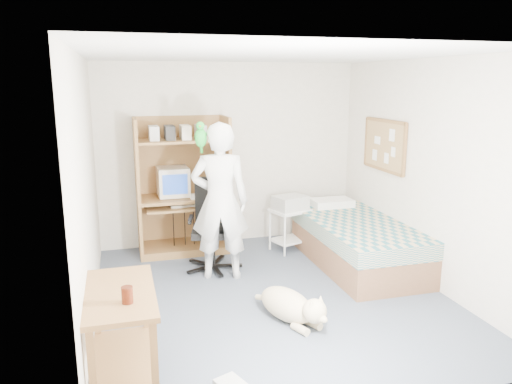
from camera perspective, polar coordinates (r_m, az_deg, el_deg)
floor at (r=5.47m, az=1.82°, el=-11.77°), size 4.00×4.00×0.00m
wall_back at (r=6.98m, az=-3.04°, el=4.33°), size 3.60×0.02×2.50m
wall_right at (r=5.87m, az=18.93°, el=2.06°), size 0.02×4.00×2.50m
wall_left at (r=4.86m, az=-18.76°, el=-0.03°), size 0.02×4.00×2.50m
ceiling at (r=4.98m, az=2.03°, el=15.40°), size 3.60×4.00×0.02m
computer_hutch at (r=6.69m, az=-8.36°, el=0.10°), size 1.20×0.63×1.80m
bed at (r=6.36m, az=11.44°, el=-5.65°), size 1.02×2.02×0.66m
side_desk at (r=3.96m, az=-15.07°, el=-14.31°), size 0.50×1.00×0.75m
corkboard at (r=6.58m, az=14.45°, el=5.19°), size 0.04×0.94×0.66m
office_chair at (r=6.13m, az=-4.98°, el=-5.15°), size 0.62×0.62×1.09m
person at (r=5.70m, az=-4.14°, el=-1.09°), size 0.74×0.57×1.82m
parrot at (r=5.55m, az=-6.34°, el=6.38°), size 0.13×0.23×0.37m
dog at (r=4.89m, az=4.00°, el=-12.81°), size 0.55×0.93×0.37m
printer_cart at (r=6.74m, az=3.88°, el=-3.55°), size 0.58×0.52×0.57m
printer at (r=6.67m, az=3.92°, el=-1.21°), size 0.50×0.44×0.18m
crt_monitor at (r=6.66m, az=-9.48°, el=1.21°), size 0.41×0.43×0.38m
keyboard at (r=6.58m, az=-7.82°, el=-1.45°), size 0.46×0.19×0.03m
pencil_cup at (r=6.66m, az=-4.93°, el=0.13°), size 0.08×0.08×0.12m
drink_glass at (r=3.63m, az=-14.50°, el=-11.32°), size 0.08×0.08×0.12m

